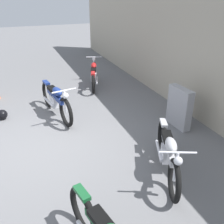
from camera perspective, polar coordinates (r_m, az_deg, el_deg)
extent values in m
plane|color=slate|center=(5.74, -15.53, -7.11)|extent=(40.00, 40.00, 0.00)
cube|color=#B2A893|center=(6.63, 20.09, 12.37)|extent=(18.00, 0.30, 3.31)
cube|color=#9E9EA3|center=(6.25, 14.88, 0.99)|extent=(0.71, 0.24, 0.98)
sphere|color=black|center=(7.09, -23.36, -0.53)|extent=(0.26, 0.26, 0.26)
torus|color=black|center=(6.19, -10.27, -0.05)|extent=(0.74, 0.22, 0.73)
torus|color=black|center=(7.38, -14.23, 3.91)|extent=(0.74, 0.22, 0.73)
cube|color=silver|center=(6.81, -12.58, 2.40)|extent=(0.35, 0.25, 0.28)
cube|color=navy|center=(6.71, -12.57, 3.52)|extent=(1.03, 0.28, 0.12)
ellipsoid|color=navy|center=(6.48, -12.18, 4.48)|extent=(0.47, 0.27, 0.20)
cube|color=black|center=(6.82, -13.19, 5.02)|extent=(0.43, 0.25, 0.08)
cube|color=navy|center=(7.26, -14.53, 6.41)|extent=(0.34, 0.17, 0.06)
cylinder|color=silver|center=(6.07, -10.48, 2.29)|extent=(0.06, 0.06, 0.55)
cylinder|color=silver|center=(5.97, -10.69, 4.73)|extent=(0.14, 0.58, 0.04)
sphere|color=silver|center=(5.94, -10.32, 3.59)|extent=(0.14, 0.14, 0.14)
cylinder|color=silver|center=(6.98, -14.02, 2.21)|extent=(0.70, 0.18, 0.06)
torus|color=black|center=(3.68, -6.51, -21.22)|extent=(0.70, 0.23, 0.70)
cube|color=black|center=(3.18, -2.50, -22.94)|extent=(0.41, 0.25, 0.08)
cube|color=#145128|center=(3.45, -6.80, -17.54)|extent=(0.32, 0.18, 0.06)
torus|color=black|center=(4.21, 13.73, -14.66)|extent=(0.67, 0.35, 0.70)
torus|color=black|center=(5.24, 11.17, -5.52)|extent=(0.67, 0.35, 0.70)
cube|color=silver|center=(4.73, 12.22, -9.07)|extent=(0.36, 0.30, 0.27)
cube|color=#ADADB2|center=(4.61, 12.49, -7.86)|extent=(0.94, 0.47, 0.11)
ellipsoid|color=#ADADB2|center=(4.38, 13.07, -7.23)|extent=(0.46, 0.34, 0.19)
cube|color=black|center=(4.69, 12.30, -5.44)|extent=(0.42, 0.31, 0.08)
cube|color=#ADADB2|center=(5.08, 11.48, -2.40)|extent=(0.33, 0.23, 0.06)
cylinder|color=silver|center=(4.05, 14.12, -11.83)|extent=(0.05, 0.05, 0.52)
cylinder|color=silver|center=(3.90, 14.54, -8.78)|extent=(0.25, 0.52, 0.03)
sphere|color=silver|center=(3.89, 14.60, -10.57)|extent=(0.13, 0.13, 0.13)
cylinder|color=silver|center=(4.91, 10.47, -8.46)|extent=(0.63, 0.32, 0.06)
torus|color=black|center=(9.33, -3.99, 9.11)|extent=(0.68, 0.31, 0.69)
torus|color=black|center=(8.13, -4.21, 6.52)|extent=(0.68, 0.31, 0.69)
cube|color=silver|center=(8.68, -4.10, 7.92)|extent=(0.35, 0.28, 0.26)
cube|color=#B21919|center=(8.68, -4.13, 8.96)|extent=(0.94, 0.41, 0.11)
ellipsoid|color=#B21919|center=(8.79, -4.13, 10.34)|extent=(0.45, 0.31, 0.19)
cube|color=black|center=(8.48, -4.19, 9.42)|extent=(0.41, 0.28, 0.08)
cube|color=#B21919|center=(8.03, -4.29, 8.67)|extent=(0.32, 0.21, 0.06)
cylinder|color=silver|center=(9.26, -4.04, 10.63)|extent=(0.05, 0.05, 0.52)
cylinder|color=silver|center=(9.20, -4.09, 12.19)|extent=(0.21, 0.53, 0.03)
sphere|color=silver|center=(9.29, -4.06, 11.73)|extent=(0.13, 0.13, 0.13)
cylinder|color=silver|center=(8.52, -3.36, 7.13)|extent=(0.64, 0.27, 0.06)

